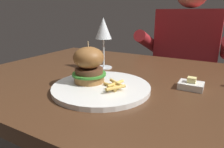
# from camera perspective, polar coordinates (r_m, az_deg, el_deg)

# --- Properties ---
(dining_table) EXTENTS (1.28, 0.81, 0.74)m
(dining_table) POSITION_cam_1_polar(r_m,az_deg,el_deg) (0.72, 8.87, -8.90)
(dining_table) COLOR #472B19
(dining_table) RESTS_ON ground
(main_plate) EXTENTS (0.29, 0.29, 0.01)m
(main_plate) POSITION_cam_1_polar(r_m,az_deg,el_deg) (0.60, -3.07, -3.84)
(main_plate) COLOR white
(main_plate) RESTS_ON dining_table
(burger_sandwich) EXTENTS (0.11, 0.11, 0.13)m
(burger_sandwich) POSITION_cam_1_polar(r_m,az_deg,el_deg) (0.62, -6.63, 2.67)
(burger_sandwich) COLOR #9E6B38
(burger_sandwich) RESTS_ON main_plate
(fries_pile) EXTENTS (0.08, 0.10, 0.02)m
(fries_pile) POSITION_cam_1_polar(r_m,az_deg,el_deg) (0.57, 0.67, -3.27)
(fries_pile) COLOR gold
(fries_pile) RESTS_ON main_plate
(wine_glass) EXTENTS (0.07, 0.07, 0.20)m
(wine_glass) POSITION_cam_1_polar(r_m,az_deg,el_deg) (0.81, -2.49, 12.29)
(wine_glass) COLOR silver
(wine_glass) RESTS_ON dining_table
(butter_dish) EXTENTS (0.07, 0.06, 0.04)m
(butter_dish) POSITION_cam_1_polar(r_m,az_deg,el_deg) (0.66, 21.71, -2.81)
(butter_dish) COLOR white
(butter_dish) RESTS_ON dining_table
(diner_person) EXTENTS (0.51, 0.36, 1.18)m
(diner_person) POSITION_cam_1_polar(r_m,az_deg,el_deg) (1.37, 19.68, -0.77)
(diner_person) COLOR #282833
(diner_person) RESTS_ON ground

